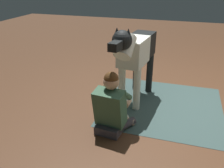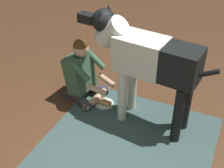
# 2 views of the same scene
# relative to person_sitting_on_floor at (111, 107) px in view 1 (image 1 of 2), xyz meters

# --- Properties ---
(ground_plane) EXTENTS (16.14, 16.14, 0.00)m
(ground_plane) POSITION_rel_person_sitting_on_floor_xyz_m (-1.04, 0.63, -0.36)
(ground_plane) COLOR #51311D
(area_rug) EXTENTS (1.87, 1.87, 0.01)m
(area_rug) POSITION_rel_person_sitting_on_floor_xyz_m (-0.90, 0.62, -0.36)
(area_rug) COLOR #374E4B
(area_rug) RESTS_ON ground
(person_sitting_on_floor) EXTENTS (0.68, 0.57, 0.87)m
(person_sitting_on_floor) POSITION_rel_person_sitting_on_floor_xyz_m (0.00, 0.00, 0.00)
(person_sitting_on_floor) COLOR #39363E
(person_sitting_on_floor) RESTS_ON ground
(large_dog) EXTENTS (1.69, 0.47, 1.37)m
(large_dog) POSITION_rel_person_sitting_on_floor_xyz_m (-0.89, 0.11, 0.51)
(large_dog) COLOR silver
(large_dog) RESTS_ON ground
(hot_dog_on_plate) EXTENTS (0.26, 0.26, 0.06)m
(hot_dog_on_plate) POSITION_rel_person_sitting_on_floor_xyz_m (-0.33, 0.04, -0.34)
(hot_dog_on_plate) COLOR silver
(hot_dog_on_plate) RESTS_ON ground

